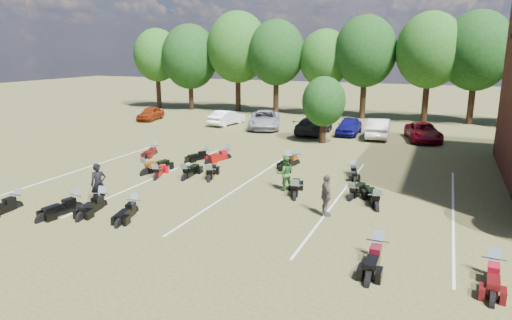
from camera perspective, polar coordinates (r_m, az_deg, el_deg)
The scene contains 33 objects.
ground at distance 19.62m, azimuth 2.49°, elevation -6.65°, with size 160.00×160.00×0.00m, color brown.
car_0 at distance 46.37m, azimuth -13.05°, elevation 5.68°, with size 1.55×3.85×1.31m, color maroon.
car_1 at distance 42.31m, azimuth -3.70°, elevation 5.30°, with size 1.44×4.13×1.36m, color silver.
car_2 at distance 40.34m, azimuth 1.07°, elevation 5.07°, with size 2.59×5.63×1.56m, color #989AA0.
car_3 at distance 37.82m, azimuth 7.19°, elevation 4.29°, with size 2.02×4.96×1.44m, color black.
car_4 at distance 38.14m, azimuth 11.55°, elevation 4.17°, with size 1.66×4.13×1.41m, color #0E0D60.
car_5 at distance 37.26m, azimuth 15.06°, elevation 3.88°, with size 1.65×4.73×1.56m, color #B0AFAB.
car_6 at distance 37.08m, azimuth 20.19°, elevation 3.30°, with size 2.25×4.87×1.35m, color #5D0512.
person_black at distance 21.62m, azimuth -19.08°, elevation -2.86°, with size 0.69×0.45×1.88m, color black.
person_green at distance 22.50m, azimuth 3.63°, elevation -1.67°, with size 0.84×0.66×1.74m, color #285D23.
person_grey at distance 19.24m, azimuth 8.77°, elevation -4.39°, with size 1.05×0.44×1.79m, color #504945.
motorcycle_0 at distance 21.47m, azimuth -18.66°, elevation -5.57°, with size 0.73×2.29×1.28m, color black, non-canonical shape.
motorcycle_1 at distance 22.81m, azimuth -27.72°, elevation -5.33°, with size 0.71×2.24×1.25m, color black, non-canonical shape.
motorcycle_2 at distance 21.54m, azimuth -21.48°, elevation -5.75°, with size 0.74×2.33×1.30m, color black, non-canonical shape.
motorcycle_3 at distance 20.32m, azimuth -14.94°, elevation -6.39°, with size 0.68×2.14×1.19m, color black, non-canonical shape.
motorcycle_5 at distance 16.06m, azimuth 14.82°, elevation -11.90°, with size 0.77×2.41×1.34m, color black, non-canonical shape.
motorcycle_6 at distance 16.15m, azimuth 27.39°, elevation -12.91°, with size 0.73×2.29×1.28m, color #45090C, non-canonical shape.
motorcycle_7 at distance 25.18m, azimuth -12.38°, elevation -2.35°, with size 0.70×2.19×1.22m, color maroon, non-canonical shape.
motorcycle_8 at distance 26.17m, azimuth -13.63°, elevation -1.81°, with size 0.80×2.52×1.41m, color black, non-canonical shape.
motorcycle_9 at distance 24.79m, azimuth -8.90°, elevation -2.45°, with size 0.75×2.35×1.31m, color black, non-canonical shape.
motorcycle_10 at distance 24.40m, azimuth -5.85°, elevation -2.61°, with size 0.75×2.34×1.31m, color black, non-canonical shape.
motorcycle_11 at distance 21.51m, azimuth 4.83°, elevation -4.83°, with size 0.77×2.42×1.35m, color black, non-canonical shape.
motorcycle_12 at distance 21.75m, azimuth 11.82°, elevation -4.88°, with size 0.70×2.21×1.23m, color black, non-canonical shape.
motorcycle_13 at distance 20.69m, azimuth 14.76°, elevation -6.02°, with size 0.78×2.45×1.37m, color black, non-canonical shape.
motorcycle_14 at distance 31.24m, azimuth -12.50°, elevation 0.75°, with size 0.67×2.09×1.16m, color #420A09, non-canonical shape.
motorcycle_15 at distance 29.22m, azimuth -3.61°, elevation 0.16°, with size 0.72×2.27×1.26m, color maroon, non-canonical shape.
motorcycle_16 at distance 29.42m, azimuth -6.26°, elevation 0.20°, with size 0.66×2.07×1.15m, color black, non-canonical shape.
motorcycle_17 at distance 27.85m, azimuth 5.06°, elevation -0.54°, with size 0.73×2.29×1.28m, color black, non-canonical shape.
motorcycle_18 at distance 27.36m, azimuth 4.02°, elevation -0.78°, with size 0.73×2.30×1.28m, color black, non-canonical shape.
motorcycle_20 at distance 26.00m, azimuth 11.99°, elevation -1.82°, with size 0.65×2.03×1.13m, color black, non-canonical shape.
tree_line at distance 46.86m, azimuth 14.04°, elevation 12.66°, with size 56.00×6.00×9.79m.
young_tree_midfield at distance 34.03m, azimuth 8.47°, elevation 7.24°, with size 3.20×3.20×4.70m.
parking_lines at distance 23.33m, azimuth -1.89°, elevation -3.29°, with size 20.10×14.00×0.01m.
Camera 1 is at (6.30, -17.29, 6.80)m, focal length 32.00 mm.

